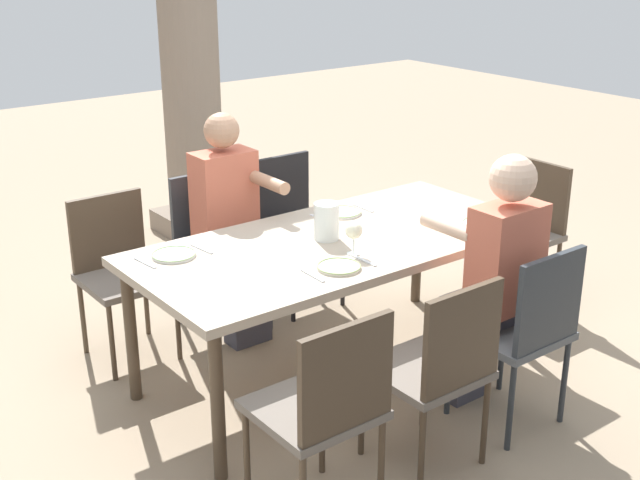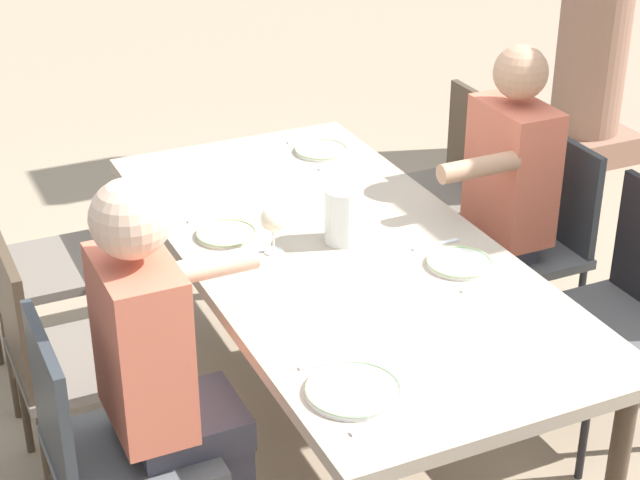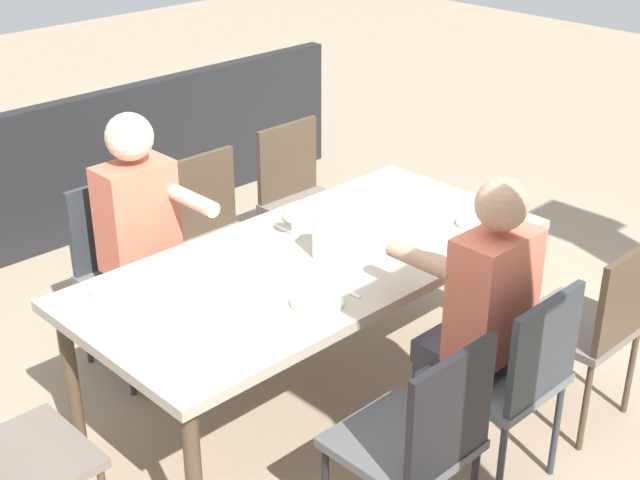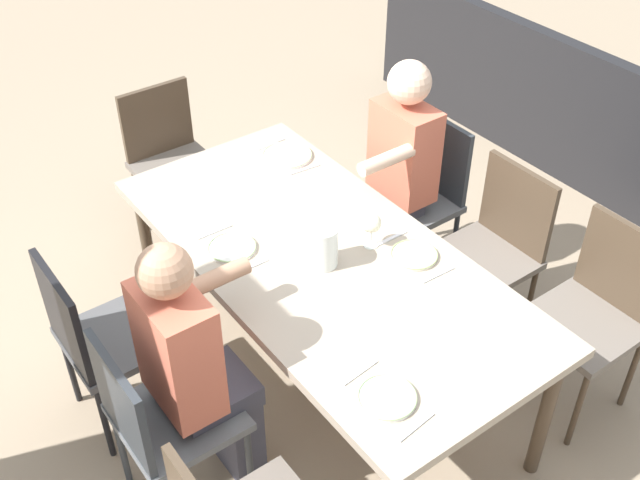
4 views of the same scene
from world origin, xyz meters
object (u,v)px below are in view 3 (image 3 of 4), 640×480
chair_west_south (302,194)px  wine_glass_1 (292,213)px  chair_mid_south (217,231)px  plate_1 (305,218)px  diner_man_white (476,319)px  chair_east_north (420,438)px  plate_2 (317,302)px  plate_3 (122,288)px  chair_west_north (595,320)px  chair_mid_north (512,373)px  chair_east_south (126,263)px  dining_table (314,270)px  water_pitcher (327,239)px  diner_woman_green (148,243)px  plate_0 (479,223)px

chair_west_south → wine_glass_1: bearing=44.6°
chair_mid_south → plate_1: bearing=95.3°
diner_man_white → chair_west_south: bearing=-110.3°
chair_east_north → wine_glass_1: wine_glass_1 is taller
chair_east_north → plate_1: size_ratio=4.47×
plate_2 → chair_east_north: bearing=80.6°
plate_3 → diner_man_white: bearing=131.4°
chair_west_north → chair_east_north: bearing=0.2°
chair_west_north → plate_2: (1.05, -0.61, 0.25)m
chair_mid_north → chair_east_south: size_ratio=0.99×
dining_table → chair_mid_north: chair_mid_north is taller
chair_west_south → diner_man_white: (0.60, 1.63, 0.15)m
chair_east_south → water_pitcher: (-0.41, 0.95, 0.32)m
chair_east_north → chair_mid_south: bearing=-106.7°
chair_west_north → water_pitcher: 1.19m
chair_west_south → chair_mid_south: chair_west_south is taller
diner_man_white → plate_1: bearing=-93.3°
dining_table → chair_east_north: bearing=68.1°
water_pitcher → plate_2: bearing=40.1°
chair_east_south → diner_woman_green: diner_woman_green is taller
dining_table → chair_east_north: size_ratio=2.29×
dining_table → water_pitcher: bearing=141.7°
diner_woman_green → plate_3: (0.38, 0.39, 0.07)m
chair_east_north → plate_1: 1.38m
dining_table → wine_glass_1: (-0.07, -0.21, 0.18)m
wine_glass_1 → plate_3: 0.82m
diner_woman_green → plate_3: diner_woman_green is taller
plate_3 → chair_mid_north: bearing=126.9°
diner_man_white → chair_mid_south: bearing=-90.1°
dining_table → diner_woman_green: size_ratio=1.61×
plate_1 → chair_east_south: bearing=-45.1°
wine_glass_1 → plate_2: wine_glass_1 is taller
diner_woman_green → plate_1: (-0.60, 0.40, 0.07)m
chair_west_north → plate_0: size_ratio=4.20×
chair_west_south → chair_east_south: bearing=-0.1°
chair_mid_north → diner_woman_green: diner_woman_green is taller
chair_west_south → chair_east_south: 1.15m
chair_mid_north → chair_east_north: (0.55, 0.00, -0.01)m
plate_3 → chair_east_north: bearing=106.9°
wine_glass_1 → plate_0: bearing=144.6°
chair_east_south → diner_woman_green: (-0.00, 0.20, 0.17)m
chair_mid_south → diner_man_white: 1.64m
plate_0 → plate_3: same height
dining_table → wine_glass_1: size_ratio=12.92×
chair_west_north → wine_glass_1: bearing=-57.3°
wine_glass_1 → diner_man_white: bearing=96.8°
chair_west_south → plate_1: (0.54, 0.60, 0.23)m
plate_3 → plate_2: bearing=127.8°
chair_west_north → chair_mid_north: bearing=-0.0°
chair_mid_south → plate_1: size_ratio=4.38×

